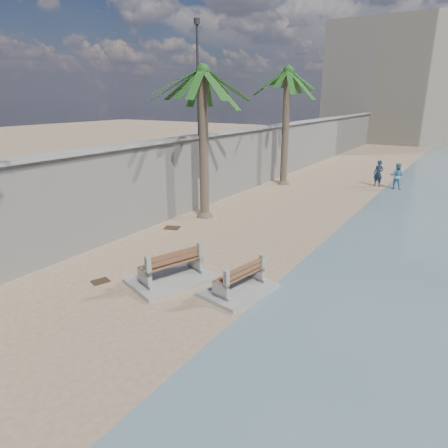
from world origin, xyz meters
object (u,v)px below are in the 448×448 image
at_px(bench_far, 171,268).
at_px(palm_back, 288,72).
at_px(person_a, 379,172).
at_px(person_b, 397,175).
at_px(palm_mid, 203,72).
at_px(bench_near, 239,279).

bearing_deg(bench_far, palm_back, 101.49).
xyz_separation_m(person_a, person_b, (1.11, -0.14, -0.06)).
bearing_deg(palm_mid, palm_back, 89.58).
height_order(bench_far, palm_back, palm_back).
bearing_deg(palm_mid, bench_near, -47.71).
bearing_deg(person_a, bench_far, -81.40).
height_order(bench_near, bench_far, bench_far).
xyz_separation_m(palm_mid, person_b, (6.46, 11.10, -5.48)).
height_order(palm_mid, person_a, palm_mid).
bearing_deg(palm_back, bench_far, -78.51).
bearing_deg(palm_back, person_b, 20.27).
xyz_separation_m(bench_near, person_a, (0.17, 16.94, 0.56)).
distance_m(bench_near, bench_far, 2.14).
relative_size(palm_mid, palm_back, 0.94).
xyz_separation_m(palm_mid, palm_back, (0.06, 8.74, 0.42)).
distance_m(bench_near, person_b, 16.85).
relative_size(bench_near, person_b, 1.33).
bearing_deg(person_a, bench_near, -74.64).
bearing_deg(person_b, bench_near, 88.44).
distance_m(bench_far, palm_mid, 9.12).
distance_m(bench_near, person_a, 16.95).
xyz_separation_m(bench_far, person_a, (2.25, 17.45, 0.50)).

